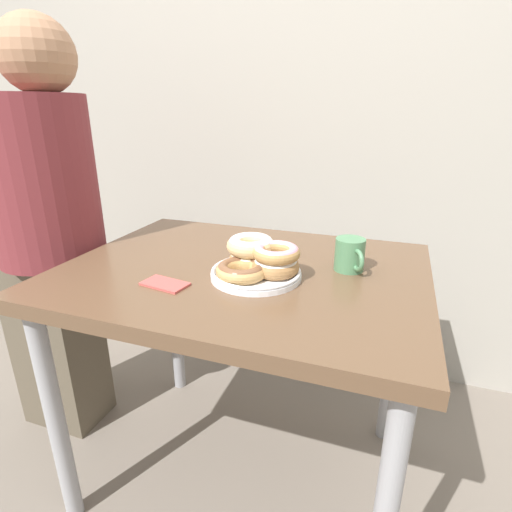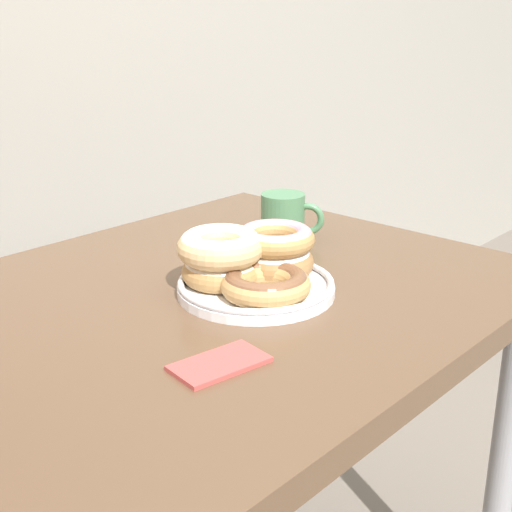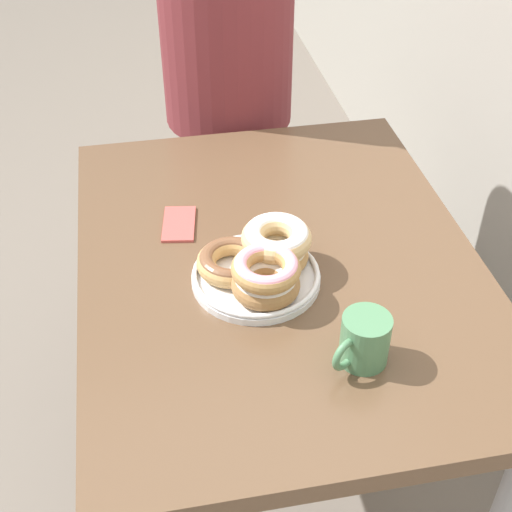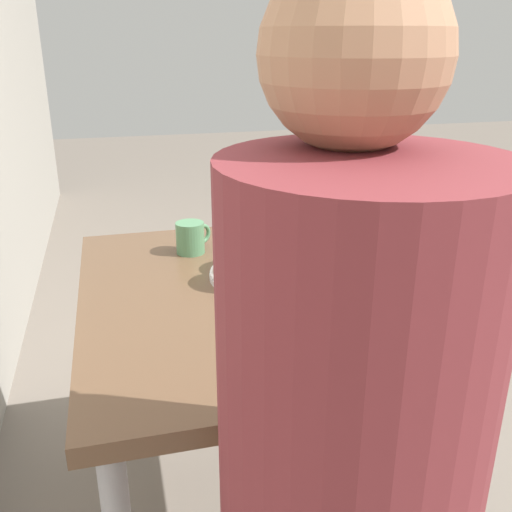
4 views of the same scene
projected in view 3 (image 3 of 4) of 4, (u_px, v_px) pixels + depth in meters
The scene contains 6 objects.
ground_plane at pixel (137, 505), 1.79m from camera, with size 14.00×14.00×0.00m, color #70665B.
dining_table at pixel (278, 293), 1.43m from camera, with size 0.99×0.76×0.75m.
donut_plate at pixel (262, 263), 1.29m from camera, with size 0.26×0.24×0.09m.
coffee_mug at pixel (364, 340), 1.13m from camera, with size 0.09×0.11×0.09m.
person_figure at pixel (228, 87), 1.90m from camera, with size 0.39×0.34×1.42m.
napkin at pixel (179, 224), 1.45m from camera, with size 0.12×0.08×0.01m.
Camera 3 is at (1.03, 0.11, 1.62)m, focal length 50.00 mm.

